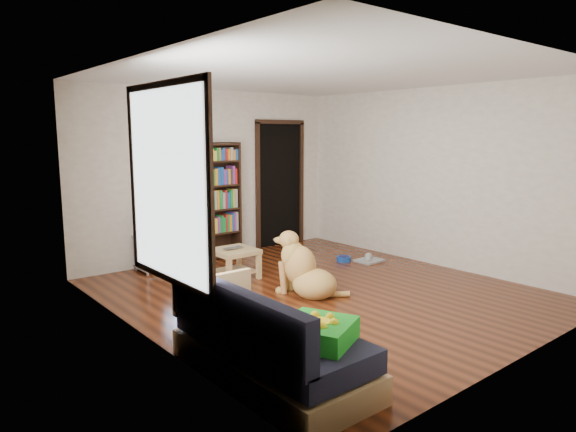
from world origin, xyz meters
TOP-DOWN VIEW (x-y plane):
  - ground at (0.00, 0.00)m, footprint 5.00×5.00m
  - ceiling at (0.00, 0.00)m, footprint 5.00×5.00m
  - wall_back at (0.00, 2.50)m, footprint 4.50×0.00m
  - wall_front at (0.00, -2.50)m, footprint 4.50×0.00m
  - wall_left at (-2.25, 0.00)m, footprint 0.00×5.00m
  - wall_right at (2.25, 0.00)m, footprint 0.00×5.00m
  - green_cushion at (-1.75, -1.86)m, footprint 0.63×0.63m
  - laptop at (-0.47, 1.15)m, footprint 0.32×0.23m
  - dog_bowl at (1.33, 0.90)m, footprint 0.22×0.22m
  - grey_rag at (1.63, 0.65)m, footprint 0.41×0.33m
  - window at (-2.23, -0.50)m, footprint 0.03×1.46m
  - doorway at (1.35, 2.48)m, footprint 1.03×0.05m
  - tv_stand at (-0.90, 2.25)m, footprint 0.90×0.45m
  - crt_tv at (-0.90, 2.27)m, footprint 0.55×0.52m
  - bookshelf at (0.05, 2.34)m, footprint 0.60×0.30m
  - sofa at (-1.87, -1.38)m, footprint 0.80×1.80m
  - coffee_table at (-0.47, 1.18)m, footprint 0.55×0.55m
  - dog at (-0.22, 0.03)m, footprint 0.67×0.89m

SIDE VIEW (x-z plane):
  - ground at x=0.00m, z-range 0.00..0.00m
  - grey_rag at x=1.63m, z-range 0.00..0.03m
  - dog_bowl at x=1.33m, z-range 0.00..0.08m
  - sofa at x=-1.87m, z-range -0.14..0.66m
  - tv_stand at x=-0.90m, z-range 0.02..0.52m
  - coffee_table at x=-0.47m, z-range 0.08..0.48m
  - dog at x=-0.22m, z-range -0.11..0.69m
  - laptop at x=-0.47m, z-range 0.40..0.42m
  - green_cushion at x=-1.75m, z-range 0.42..0.58m
  - crt_tv at x=-0.90m, z-range 0.45..1.03m
  - bookshelf at x=0.05m, z-range 0.10..1.90m
  - doorway at x=1.35m, z-range 0.03..2.21m
  - wall_back at x=0.00m, z-range -0.95..3.55m
  - wall_front at x=0.00m, z-range -0.95..3.55m
  - wall_left at x=-2.25m, z-range -1.20..3.80m
  - wall_right at x=2.25m, z-range -1.20..3.80m
  - window at x=-2.23m, z-range 0.65..2.35m
  - ceiling at x=0.00m, z-range 2.60..2.60m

